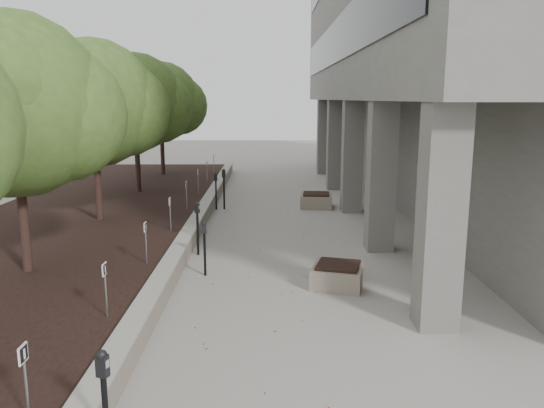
{
  "coord_description": "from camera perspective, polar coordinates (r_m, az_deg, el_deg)",
  "views": [
    {
      "loc": [
        0.4,
        -8.02,
        4.05
      ],
      "look_at": [
        0.49,
        5.86,
        1.3
      ],
      "focal_mm": 35.12,
      "sensor_mm": 36.0,
      "label": 1
    }
  ],
  "objects": [
    {
      "name": "retaining_wall",
      "position": [
        17.58,
        -7.63,
        -1.36
      ],
      "size": [
        0.39,
        26.0,
        0.5
      ],
      "primitive_type": null,
      "color": "gray",
      "rests_on": "ground"
    },
    {
      "name": "parking_meter_2",
      "position": [
        12.41,
        -7.23,
        -4.77
      ],
      "size": [
        0.13,
        0.1,
        1.3
      ],
      "primitive_type": null,
      "rotation": [
        0.0,
        0.0,
        0.08
      ],
      "color": "black",
      "rests_on": "ground"
    },
    {
      "name": "brutalist_building",
      "position": [
        23.16,
        24.15,
        18.86
      ],
      "size": [
        13.1,
        26.0,
        15.0
      ],
      "primitive_type": null,
      "color": "slate",
      "rests_on": "ground"
    },
    {
      "name": "parking_meter_5",
      "position": [
        19.8,
        -5.17,
        1.6
      ],
      "size": [
        0.16,
        0.12,
        1.51
      ],
      "primitive_type": null,
      "rotation": [
        0.0,
        0.0,
        -0.11
      ],
      "color": "black",
      "rests_on": "ground"
    },
    {
      "name": "crabapple_tree_5",
      "position": [
        26.55,
        -11.81,
        8.98
      ],
      "size": [
        4.6,
        4.0,
        5.44
      ],
      "primitive_type": null,
      "color": "#3C5E24",
      "rests_on": "planting_bed"
    },
    {
      "name": "parking_sign_5",
      "position": [
        18.01,
        -9.15,
        0.94
      ],
      "size": [
        0.04,
        0.22,
        0.96
      ],
      "primitive_type": null,
      "color": "black",
      "rests_on": "planting_bed"
    },
    {
      "name": "parking_sign_8",
      "position": [
        26.85,
        -6.26,
        4.37
      ],
      "size": [
        0.04,
        0.22,
        0.96
      ],
      "primitive_type": null,
      "color": "black",
      "rests_on": "planting_bed"
    },
    {
      "name": "planter_front",
      "position": [
        11.86,
        7.08,
        -7.54
      ],
      "size": [
        1.32,
        1.32,
        0.5
      ],
      "primitive_type": null,
      "rotation": [
        0.0,
        0.0,
        -0.27
      ],
      "color": "gray",
      "rests_on": "ground"
    },
    {
      "name": "berry_scatter",
      "position": [
        13.64,
        -2.47,
        -6.01
      ],
      "size": [
        3.3,
        14.1,
        0.02
      ],
      "primitive_type": null,
      "color": "maroon",
      "rests_on": "ground"
    },
    {
      "name": "crabapple_tree_3",
      "position": [
        16.87,
        -18.49,
        7.49
      ],
      "size": [
        4.6,
        4.0,
        5.44
      ],
      "primitive_type": null,
      "color": "#3C5E24",
      "rests_on": "planting_bed"
    },
    {
      "name": "crabapple_tree_4",
      "position": [
        21.67,
        -14.41,
        8.42
      ],
      "size": [
        4.6,
        4.0,
        5.44
      ],
      "primitive_type": null,
      "color": "#3C5E24",
      "rests_on": "planting_bed"
    },
    {
      "name": "planting_bed",
      "position": [
        18.42,
        -19.05,
        -1.47
      ],
      "size": [
        7.0,
        26.0,
        0.4
      ],
      "primitive_type": "cube",
      "color": "black",
      "rests_on": "ground"
    },
    {
      "name": "parking_meter_3",
      "position": [
        14.06,
        -7.98,
        -2.6
      ],
      "size": [
        0.17,
        0.14,
        1.43
      ],
      "primitive_type": null,
      "rotation": [
        0.0,
        0.0,
        -0.34
      ],
      "color": "black",
      "rests_on": "ground"
    },
    {
      "name": "parking_sign_6",
      "position": [
        20.94,
        -7.92,
        2.41
      ],
      "size": [
        0.04,
        0.22,
        0.96
      ],
      "primitive_type": null,
      "color": "black",
      "rests_on": "planting_bed"
    },
    {
      "name": "ground",
      "position": [
        8.99,
        -3.0,
        -15.57
      ],
      "size": [
        90.0,
        90.0,
        0.0
      ],
      "primitive_type": "plane",
      "color": "#9A958E",
      "rests_on": "ground"
    },
    {
      "name": "parking_sign_7",
      "position": [
        23.89,
        -6.99,
        3.51
      ],
      "size": [
        0.04,
        0.22,
        0.96
      ],
      "primitive_type": null,
      "color": "black",
      "rests_on": "planting_bed"
    },
    {
      "name": "parking_sign_3",
      "position": [
        12.26,
        -13.36,
        -4.08
      ],
      "size": [
        0.04,
        0.22,
        0.96
      ],
      "primitive_type": null,
      "color": "black",
      "rests_on": "planting_bed"
    },
    {
      "name": "parking_sign_4",
      "position": [
        15.11,
        -10.85,
        -1.1
      ],
      "size": [
        0.04,
        0.22,
        0.96
      ],
      "primitive_type": null,
      "color": "black",
      "rests_on": "planting_bed"
    },
    {
      "name": "parking_sign_1",
      "position": [
        6.93,
        -24.88,
        -17.12
      ],
      "size": [
        0.04,
        0.22,
        0.96
      ],
      "primitive_type": null,
      "color": "black",
      "rests_on": "planting_bed"
    },
    {
      "name": "crabapple_tree_2",
      "position": [
        12.22,
        -25.7,
        5.76
      ],
      "size": [
        4.6,
        4.0,
        5.44
      ],
      "primitive_type": null,
      "color": "#3C5E24",
      "rests_on": "planting_bed"
    },
    {
      "name": "parking_sign_2",
      "position": [
        9.5,
        -17.4,
        -8.83
      ],
      "size": [
        0.04,
        0.22,
        0.96
      ],
      "primitive_type": null,
      "color": "black",
      "rests_on": "planting_bed"
    },
    {
      "name": "planter_back",
      "position": [
        20.21,
        4.75,
        0.41
      ],
      "size": [
        1.27,
        1.27,
        0.55
      ],
      "primitive_type": null,
      "rotation": [
        0.0,
        0.0,
        -0.09
      ],
      "color": "gray",
      "rests_on": "ground"
    },
    {
      "name": "parking_meter_4",
      "position": [
        19.77,
        -6.02,
        1.35
      ],
      "size": [
        0.14,
        0.11,
        1.36
      ],
      "primitive_type": null,
      "rotation": [
        0.0,
        0.0,
        -0.11
      ],
      "color": "black",
      "rests_on": "ground"
    }
  ]
}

